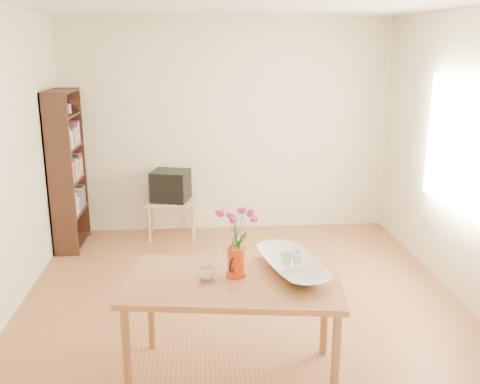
{
  "coord_description": "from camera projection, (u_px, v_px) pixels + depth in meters",
  "views": [
    {
      "loc": [
        -0.37,
        -4.28,
        2.26
      ],
      "look_at": [
        0.0,
        0.3,
        1.0
      ],
      "focal_mm": 40.0,
      "sensor_mm": 36.0,
      "label": 1
    }
  ],
  "objects": [
    {
      "name": "room",
      "position": [
        246.0,
        166.0,
        4.41
      ],
      "size": [
        4.5,
        4.5,
        4.5
      ],
      "color": "brown",
      "rests_on": "ground"
    },
    {
      "name": "table",
      "position": [
        234.0,
        290.0,
        3.59
      ],
      "size": [
        1.53,
        1.01,
        0.75
      ],
      "rotation": [
        0.0,
        0.0,
        -0.14
      ],
      "color": "#9E5D36",
      "rests_on": "ground"
    },
    {
      "name": "tv_stand",
      "position": [
        171.0,
        206.0,
        6.48
      ],
      "size": [
        0.6,
        0.45,
        0.46
      ],
      "color": "tan",
      "rests_on": "ground"
    },
    {
      "name": "bookshelf",
      "position": [
        68.0,
        176.0,
        6.06
      ],
      "size": [
        0.28,
        0.7,
        1.8
      ],
      "color": "black",
      "rests_on": "ground"
    },
    {
      "name": "pitcher",
      "position": [
        236.0,
        263.0,
        3.61
      ],
      "size": [
        0.14,
        0.21,
        0.21
      ],
      "rotation": [
        0.0,
        0.0,
        -0.41
      ],
      "color": "red",
      "rests_on": "table"
    },
    {
      "name": "flowers",
      "position": [
        236.0,
        226.0,
        3.54
      ],
      "size": [
        0.23,
        0.23,
        0.33
      ],
      "primitive_type": null,
      "color": "#EF38B0",
      "rests_on": "pitcher"
    },
    {
      "name": "mug",
      "position": [
        207.0,
        273.0,
        3.57
      ],
      "size": [
        0.14,
        0.14,
        0.09
      ],
      "primitive_type": "imported",
      "rotation": [
        0.0,
        0.0,
        3.37
      ],
      "color": "white",
      "rests_on": "table"
    },
    {
      "name": "bowl",
      "position": [
        292.0,
        238.0,
        3.65
      ],
      "size": [
        0.62,
        0.62,
        0.49
      ],
      "primitive_type": "imported",
      "rotation": [
        0.0,
        0.0,
        0.22
      ],
      "color": "white",
      "rests_on": "table"
    },
    {
      "name": "teacup_a",
      "position": [
        286.0,
        244.0,
        3.65
      ],
      "size": [
        0.11,
        0.11,
        0.07
      ],
      "primitive_type": "imported",
      "rotation": [
        0.0,
        0.0,
        0.83
      ],
      "color": "white",
      "rests_on": "bowl"
    },
    {
      "name": "teacup_b",
      "position": [
        298.0,
        243.0,
        3.68
      ],
      "size": [
        0.09,
        0.09,
        0.07
      ],
      "primitive_type": "imported",
      "rotation": [
        0.0,
        0.0,
        1.77
      ],
      "color": "white",
      "rests_on": "bowl"
    },
    {
      "name": "television",
      "position": [
        171.0,
        185.0,
        6.42
      ],
      "size": [
        0.5,
        0.48,
        0.36
      ],
      "rotation": [
        0.0,
        0.0,
        -0.25
      ],
      "color": "black",
      "rests_on": "tv_stand"
    }
  ]
}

